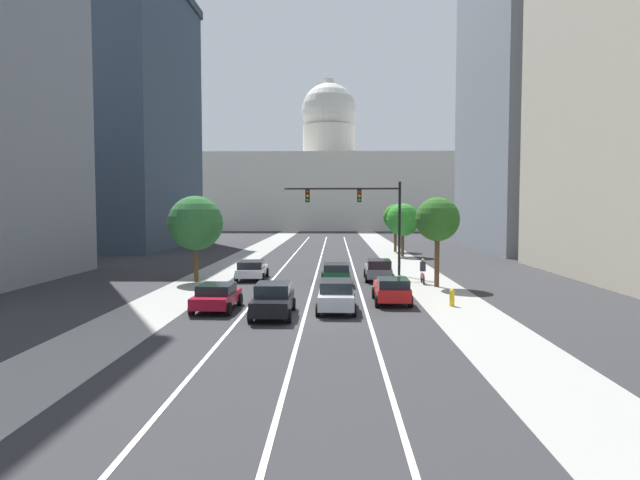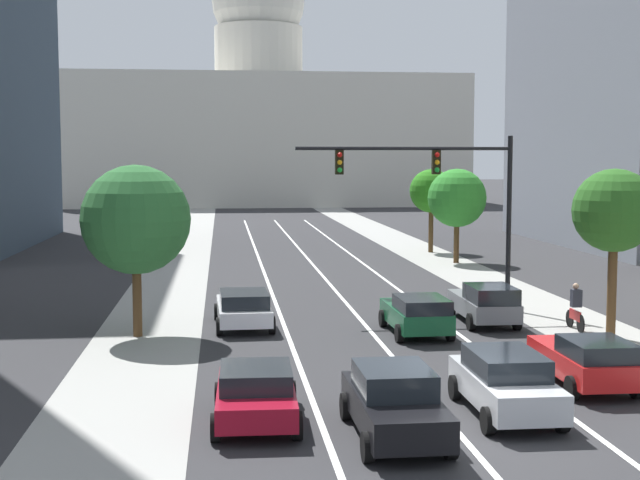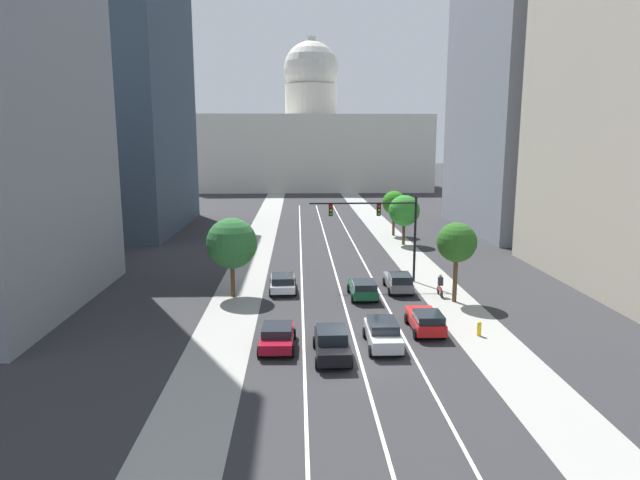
# 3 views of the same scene
# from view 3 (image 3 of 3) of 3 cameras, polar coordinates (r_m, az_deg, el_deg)

# --- Properties ---
(ground_plane) EXTENTS (400.00, 400.00, 0.00)m
(ground_plane) POSITION_cam_3_polar(r_m,az_deg,el_deg) (69.50, 0.44, 0.66)
(ground_plane) COLOR #2B2B2D
(sidewalk_left) EXTENTS (3.74, 130.00, 0.01)m
(sidewalk_left) POSITION_cam_3_polar(r_m,az_deg,el_deg) (64.66, -6.37, -0.13)
(sidewalk_left) COLOR gray
(sidewalk_left) RESTS_ON ground
(sidewalk_right) EXTENTS (3.74, 130.00, 0.01)m
(sidewalk_right) POSITION_cam_3_polar(r_m,az_deg,el_deg) (65.47, 7.58, -0.03)
(sidewalk_right) COLOR gray
(sidewalk_right) RESTS_ON ground
(lane_stripe_left) EXTENTS (0.16, 90.00, 0.01)m
(lane_stripe_left) POSITION_cam_3_polar(r_m,az_deg,el_deg) (54.70, -1.97, -2.01)
(lane_stripe_left) COLOR white
(lane_stripe_left) RESTS_ON ground
(lane_stripe_center) EXTENTS (0.16, 90.00, 0.01)m
(lane_stripe_center) POSITION_cam_3_polar(r_m,az_deg,el_deg) (54.80, 1.19, -1.98)
(lane_stripe_center) COLOR white
(lane_stripe_center) RESTS_ON ground
(lane_stripe_right) EXTENTS (0.16, 90.00, 0.01)m
(lane_stripe_right) POSITION_cam_3_polar(r_m,az_deg,el_deg) (55.06, 4.34, -1.95)
(lane_stripe_right) COLOR white
(lane_stripe_right) RESTS_ON ground
(office_tower_far_left) EXTENTS (19.98, 26.52, 34.43)m
(office_tower_far_left) POSITION_cam_3_polar(r_m,az_deg,el_deg) (77.93, -21.76, 13.73)
(office_tower_far_left) COLOR #334251
(office_tower_far_left) RESTS_ON ground
(capitol_building) EXTENTS (53.72, 26.05, 35.01)m
(capitol_building) POSITION_cam_3_polar(r_m,az_deg,el_deg) (133.54, -0.92, 9.86)
(capitol_building) COLOR beige
(capitol_building) RESTS_ON ground
(car_white) EXTENTS (2.19, 4.53, 1.39)m
(car_white) POSITION_cam_3_polar(r_m,az_deg,el_deg) (43.30, -3.87, -4.37)
(car_white) COLOR silver
(car_white) RESTS_ON ground
(car_gray) EXTENTS (2.01, 4.48, 1.56)m
(car_gray) POSITION_cam_3_polar(r_m,az_deg,el_deg) (43.68, 8.11, -4.24)
(car_gray) COLOR slate
(car_gray) RESTS_ON ground
(car_crimson) EXTENTS (2.12, 4.05, 1.35)m
(car_crimson) POSITION_cam_3_polar(r_m,az_deg,el_deg) (31.96, -4.44, -9.85)
(car_crimson) COLOR maroon
(car_crimson) RESTS_ON ground
(car_red) EXTENTS (1.99, 4.27, 1.45)m
(car_red) POSITION_cam_3_polar(r_m,az_deg,el_deg) (34.97, 10.87, -8.13)
(car_red) COLOR red
(car_red) RESTS_ON ground
(car_green) EXTENTS (2.04, 4.21, 1.46)m
(car_green) POSITION_cam_3_polar(r_m,az_deg,el_deg) (41.53, 4.45, -4.97)
(car_green) COLOR #14512D
(car_green) RESTS_ON ground
(car_silver) EXTENTS (1.97, 4.32, 1.55)m
(car_silver) POSITION_cam_3_polar(r_m,az_deg,el_deg) (32.26, 6.50, -9.51)
(car_silver) COLOR #B2B5BA
(car_silver) RESTS_ON ground
(car_black) EXTENTS (1.99, 4.47, 1.59)m
(car_black) POSITION_cam_3_polar(r_m,az_deg,el_deg) (30.60, 1.22, -10.58)
(car_black) COLOR black
(car_black) RESTS_ON ground
(traffic_signal_mast) EXTENTS (8.83, 0.39, 7.13)m
(traffic_signal_mast) POSITION_cam_3_polar(r_m,az_deg,el_deg) (45.43, 6.46, 1.97)
(traffic_signal_mast) COLOR black
(traffic_signal_mast) RESTS_ON ground
(fire_hydrant) EXTENTS (0.26, 0.35, 0.91)m
(fire_hydrant) POSITION_cam_3_polar(r_m,az_deg,el_deg) (35.15, 16.13, -8.77)
(fire_hydrant) COLOR yellow
(fire_hydrant) RESTS_ON ground
(cyclist) EXTENTS (0.36, 1.70, 1.72)m
(cyclist) POSITION_cam_3_polar(r_m,az_deg,el_deg) (42.82, 12.32, -4.61)
(cyclist) COLOR black
(cyclist) RESTS_ON ground
(street_tree_mid_right) EXTENTS (2.88, 2.88, 5.52)m
(street_tree_mid_right) POSITION_cam_3_polar(r_m,az_deg,el_deg) (68.25, 7.66, 3.83)
(street_tree_mid_right) COLOR #51381E
(street_tree_mid_right) RESTS_ON ground
(street_tree_near_right) EXTENTS (2.88, 2.88, 5.88)m
(street_tree_near_right) POSITION_cam_3_polar(r_m,az_deg,el_deg) (40.90, 13.95, -0.28)
(street_tree_near_right) COLOR #51381E
(street_tree_near_right) RESTS_ON ground
(street_tree_mid_left) EXTENTS (3.80, 3.80, 6.01)m
(street_tree_mid_left) POSITION_cam_3_polar(r_m,az_deg,el_deg) (41.60, -9.11, -0.35)
(street_tree_mid_left) COLOR #51381E
(street_tree_mid_left) RESTS_ON ground
(street_tree_far_right) EXTENTS (3.47, 3.47, 5.62)m
(street_tree_far_right) POSITION_cam_3_polar(r_m,az_deg,el_deg) (62.37, 8.70, 3.02)
(street_tree_far_right) COLOR #51381E
(street_tree_far_right) RESTS_ON ground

